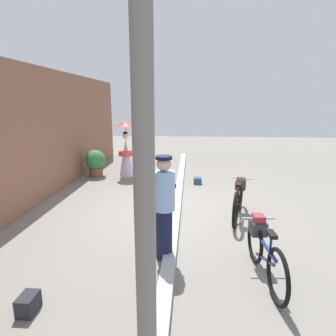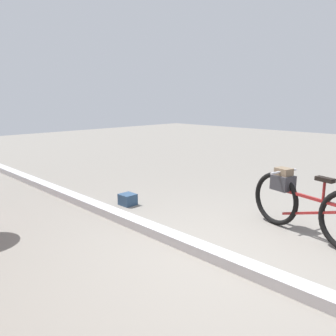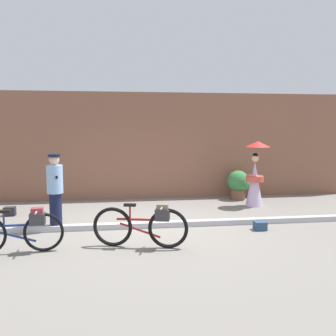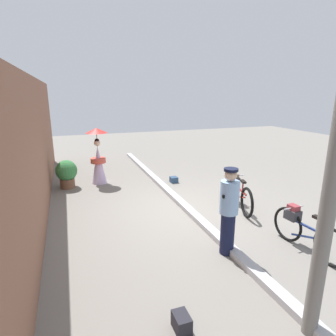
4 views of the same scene
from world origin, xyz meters
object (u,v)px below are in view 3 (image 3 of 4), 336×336
Objects in this scene: person_with_parasol at (255,175)px; person_officer at (55,190)px; bicycle_near_officer at (20,229)px; bicycle_far_side at (144,225)px; backpack_on_pavement at (10,211)px; backpack_spare at (260,226)px; potted_plant_by_door at (239,184)px.

person_officer is at bearing -161.45° from person_with_parasol.
bicycle_near_officer is 0.95× the size of bicycle_far_side.
backpack_on_pavement is 6.13m from backpack_spare.
person_with_parasol is 2.05× the size of potted_plant_by_door.
person_with_parasol is 1.08m from potted_plant_by_door.
backpack_on_pavement is at bearing 159.87° from backpack_spare.
bicycle_far_side is 1.06× the size of person_officer.
person_with_parasol is at bearing 29.66° from bicycle_near_officer.
potted_plant_by_door is at bearing 37.46° from bicycle_near_officer.
potted_plant_by_door is at bearing 52.10° from bicycle_far_side.
backpack_spare is at bearing -101.10° from potted_plant_by_door.
backpack_on_pavement is (-6.55, -0.26, -0.76)m from person_with_parasol.
bicycle_far_side is 7.11× the size of backpack_spare.
potted_plant_by_door is at bearing 28.46° from person_officer.
person_with_parasol reaches higher than backpack_spare.
person_officer is 2.15m from backpack_on_pavement.
bicycle_near_officer is at bearing -170.51° from backpack_spare.
person_officer reaches higher than backpack_spare.
person_with_parasol is 7.44× the size of backpack_spare.
person_with_parasol is (3.38, 3.18, 0.44)m from bicycle_far_side.
potted_plant_by_door is at bearing 78.90° from backpack_spare.
bicycle_near_officer is at bearing -150.34° from person_with_parasol.
bicycle_far_side is at bearing -38.62° from person_officer.
person_officer is (0.39, 1.43, 0.45)m from bicycle_near_officer.
person_officer reaches higher than bicycle_near_officer.
person_with_parasol reaches higher than bicycle_near_officer.
bicycle_far_side is at bearing -42.61° from backpack_on_pavement.
backpack_on_pavement is (-6.42, -1.26, -0.37)m from potted_plant_by_door.
bicycle_far_side is 4.66m from person_with_parasol.
bicycle_near_officer is at bearing 179.90° from bicycle_far_side.
bicycle_near_officer is at bearing -142.54° from potted_plant_by_door.
person_with_parasol is at bearing 2.30° from backpack_on_pavement.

